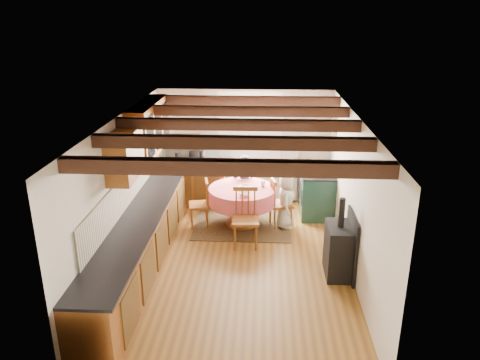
# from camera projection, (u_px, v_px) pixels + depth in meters

# --- Properties ---
(floor) EXTENTS (3.60, 5.50, 0.00)m
(floor) POSITION_uv_depth(u_px,v_px,m) (237.00, 262.00, 7.58)
(floor) COLOR olive
(floor) RESTS_ON ground
(ceiling) EXTENTS (3.60, 5.50, 0.00)m
(ceiling) POSITION_uv_depth(u_px,v_px,m) (237.00, 119.00, 6.76)
(ceiling) COLOR white
(ceiling) RESTS_ON ground
(wall_back) EXTENTS (3.60, 0.00, 2.40)m
(wall_back) POSITION_uv_depth(u_px,v_px,m) (245.00, 146.00, 9.75)
(wall_back) COLOR silver
(wall_back) RESTS_ON ground
(wall_front) EXTENTS (3.60, 0.00, 2.40)m
(wall_front) POSITION_uv_depth(u_px,v_px,m) (221.00, 297.00, 4.59)
(wall_front) COLOR silver
(wall_front) RESTS_ON ground
(wall_left) EXTENTS (0.00, 5.50, 2.40)m
(wall_left) POSITION_uv_depth(u_px,v_px,m) (123.00, 192.00, 7.26)
(wall_left) COLOR silver
(wall_left) RESTS_ON ground
(wall_right) EXTENTS (0.00, 5.50, 2.40)m
(wall_right) POSITION_uv_depth(u_px,v_px,m) (354.00, 197.00, 7.08)
(wall_right) COLOR silver
(wall_right) RESTS_ON ground
(beam_a) EXTENTS (3.60, 0.16, 0.16)m
(beam_a) POSITION_uv_depth(u_px,v_px,m) (226.00, 167.00, 4.92)
(beam_a) COLOR #392014
(beam_a) RESTS_ON ceiling
(beam_b) EXTENTS (3.60, 0.16, 0.16)m
(beam_b) POSITION_uv_depth(u_px,v_px,m) (232.00, 142.00, 5.85)
(beam_b) COLOR #392014
(beam_b) RESTS_ON ceiling
(beam_c) EXTENTS (3.60, 0.16, 0.16)m
(beam_c) POSITION_uv_depth(u_px,v_px,m) (237.00, 125.00, 6.79)
(beam_c) COLOR #392014
(beam_c) RESTS_ON ceiling
(beam_d) EXTENTS (3.60, 0.16, 0.16)m
(beam_d) POSITION_uv_depth(u_px,v_px,m) (241.00, 111.00, 7.73)
(beam_d) COLOR #392014
(beam_d) RESTS_ON ceiling
(beam_e) EXTENTS (3.60, 0.16, 0.16)m
(beam_e) POSITION_uv_depth(u_px,v_px,m) (243.00, 100.00, 8.67)
(beam_e) COLOR #392014
(beam_e) RESTS_ON ceiling
(splash_left) EXTENTS (0.02, 4.50, 0.55)m
(splash_left) POSITION_uv_depth(u_px,v_px,m) (130.00, 186.00, 7.54)
(splash_left) COLOR beige
(splash_left) RESTS_ON wall_left
(splash_back) EXTENTS (1.40, 0.02, 0.55)m
(splash_back) POSITION_uv_depth(u_px,v_px,m) (198.00, 146.00, 9.78)
(splash_back) COLOR beige
(splash_back) RESTS_ON wall_back
(base_cabinet_left) EXTENTS (0.60, 5.30, 0.88)m
(base_cabinet_left) POSITION_uv_depth(u_px,v_px,m) (145.00, 236.00, 7.51)
(base_cabinet_left) COLOR brown
(base_cabinet_left) RESTS_ON floor
(base_cabinet_back) EXTENTS (1.30, 0.60, 0.88)m
(base_cabinet_back) POSITION_uv_depth(u_px,v_px,m) (195.00, 184.00, 9.78)
(base_cabinet_back) COLOR brown
(base_cabinet_back) RESTS_ON floor
(worktop_left) EXTENTS (0.64, 5.30, 0.04)m
(worktop_left) POSITION_uv_depth(u_px,v_px,m) (145.00, 210.00, 7.35)
(worktop_left) COLOR black
(worktop_left) RESTS_ON base_cabinet_left
(worktop_back) EXTENTS (1.30, 0.64, 0.04)m
(worktop_back) POSITION_uv_depth(u_px,v_px,m) (194.00, 164.00, 9.61)
(worktop_back) COLOR black
(worktop_back) RESTS_ON base_cabinet_back
(wall_cabinet_glass) EXTENTS (0.34, 1.80, 0.90)m
(wall_cabinet_glass) POSITION_uv_depth(u_px,v_px,m) (149.00, 128.00, 8.12)
(wall_cabinet_glass) COLOR brown
(wall_cabinet_glass) RESTS_ON wall_left
(wall_cabinet_solid) EXTENTS (0.34, 0.90, 0.70)m
(wall_cabinet_solid) POSITION_uv_depth(u_px,v_px,m) (125.00, 155.00, 6.73)
(wall_cabinet_solid) COLOR brown
(wall_cabinet_solid) RESTS_ON wall_left
(window_frame) EXTENTS (1.34, 0.03, 1.54)m
(window_frame) POSITION_uv_depth(u_px,v_px,m) (250.00, 128.00, 9.60)
(window_frame) COLOR white
(window_frame) RESTS_ON wall_back
(window_pane) EXTENTS (1.20, 0.01, 1.40)m
(window_pane) POSITION_uv_depth(u_px,v_px,m) (250.00, 128.00, 9.60)
(window_pane) COLOR white
(window_pane) RESTS_ON wall_back
(curtain_left) EXTENTS (0.35, 0.10, 2.10)m
(curtain_left) POSITION_uv_depth(u_px,v_px,m) (209.00, 152.00, 9.73)
(curtain_left) COLOR silver
(curtain_left) RESTS_ON wall_back
(curtain_right) EXTENTS (0.35, 0.10, 2.10)m
(curtain_right) POSITION_uv_depth(u_px,v_px,m) (290.00, 153.00, 9.64)
(curtain_right) COLOR silver
(curtain_right) RESTS_ON wall_back
(curtain_rod) EXTENTS (2.00, 0.03, 0.03)m
(curtain_rod) POSITION_uv_depth(u_px,v_px,m) (250.00, 100.00, 9.31)
(curtain_rod) COLOR black
(curtain_rod) RESTS_ON wall_back
(wall_picture) EXTENTS (0.04, 0.50, 0.60)m
(wall_picture) POSITION_uv_depth(u_px,v_px,m) (334.00, 129.00, 9.07)
(wall_picture) COLOR gold
(wall_picture) RESTS_ON wall_right
(wall_plate) EXTENTS (0.30, 0.02, 0.30)m
(wall_plate) POSITION_uv_depth(u_px,v_px,m) (296.00, 124.00, 9.50)
(wall_plate) COLOR silver
(wall_plate) RESTS_ON wall_back
(rug) EXTENTS (1.83, 1.42, 0.01)m
(rug) POSITION_uv_depth(u_px,v_px,m) (242.00, 225.00, 8.91)
(rug) COLOR black
(rug) RESTS_ON floor
(dining_table) EXTENTS (1.27, 1.27, 0.76)m
(dining_table) POSITION_uv_depth(u_px,v_px,m) (242.00, 207.00, 8.78)
(dining_table) COLOR #BE6872
(dining_table) RESTS_ON floor
(chair_near) EXTENTS (0.47, 0.49, 1.05)m
(chair_near) POSITION_uv_depth(u_px,v_px,m) (245.00, 218.00, 7.95)
(chair_near) COLOR brown
(chair_near) RESTS_ON floor
(chair_left) EXTENTS (0.47, 0.46, 0.91)m
(chair_left) POSITION_uv_depth(u_px,v_px,m) (199.00, 203.00, 8.76)
(chair_left) COLOR brown
(chair_left) RESTS_ON floor
(chair_right) EXTENTS (0.53, 0.51, 0.98)m
(chair_right) POSITION_uv_depth(u_px,v_px,m) (281.00, 202.00, 8.72)
(chair_right) COLOR brown
(chair_right) RESTS_ON floor
(aga_range) EXTENTS (0.64, 0.99, 0.92)m
(aga_range) POSITION_uv_depth(u_px,v_px,m) (316.00, 192.00, 9.28)
(aga_range) COLOR #1A3D32
(aga_range) RESTS_ON floor
(cast_iron_stove) EXTENTS (0.38, 0.64, 1.28)m
(cast_iron_stove) POSITION_uv_depth(u_px,v_px,m) (340.00, 237.00, 7.02)
(cast_iron_stove) COLOR black
(cast_iron_stove) RESTS_ON floor
(child_far) EXTENTS (0.50, 0.38, 1.24)m
(child_far) POSITION_uv_depth(u_px,v_px,m) (244.00, 185.00, 9.24)
(child_far) COLOR #3D3B4D
(child_far) RESTS_ON floor
(child_right) EXTENTS (0.37, 0.54, 1.07)m
(child_right) POSITION_uv_depth(u_px,v_px,m) (286.00, 201.00, 8.66)
(child_right) COLOR silver
(child_right) RESTS_ON floor
(bowl_a) EXTENTS (0.21, 0.21, 0.05)m
(bowl_a) POSITION_uv_depth(u_px,v_px,m) (245.00, 187.00, 8.65)
(bowl_a) COLOR silver
(bowl_a) RESTS_ON dining_table
(bowl_b) EXTENTS (0.29, 0.29, 0.06)m
(bowl_b) POSITION_uv_depth(u_px,v_px,m) (245.00, 194.00, 8.26)
(bowl_b) COLOR silver
(bowl_b) RESTS_ON dining_table
(cup) EXTENTS (0.14, 0.14, 0.09)m
(cup) POSITION_uv_depth(u_px,v_px,m) (263.00, 184.00, 8.74)
(cup) COLOR silver
(cup) RESTS_ON dining_table
(canister_tall) EXTENTS (0.14, 0.14, 0.23)m
(canister_tall) POSITION_uv_depth(u_px,v_px,m) (178.00, 158.00, 9.53)
(canister_tall) COLOR #262628
(canister_tall) RESTS_ON worktop_back
(canister_wide) EXTENTS (0.20, 0.20, 0.22)m
(canister_wide) POSITION_uv_depth(u_px,v_px,m) (194.00, 157.00, 9.63)
(canister_wide) COLOR #262628
(canister_wide) RESTS_ON worktop_back
(canister_slim) EXTENTS (0.10, 0.10, 0.27)m
(canister_slim) POSITION_uv_depth(u_px,v_px,m) (203.00, 157.00, 9.54)
(canister_slim) COLOR #262628
(canister_slim) RESTS_ON worktop_back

